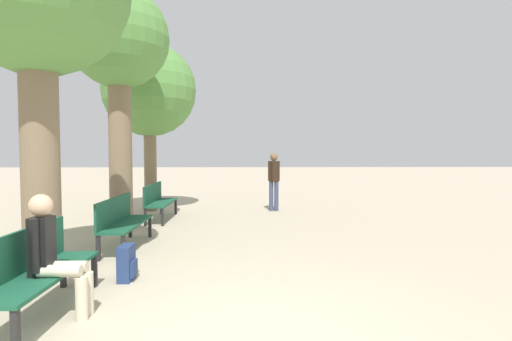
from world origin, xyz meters
TOP-DOWN VIEW (x-y plane):
  - bench_row_0 at (-2.01, 0.70)m, footprint 0.49×1.84m
  - bench_row_1 at (-2.01, 3.67)m, footprint 0.49×1.84m
  - bench_row_2 at (-2.01, 6.63)m, footprint 0.49×1.84m
  - tree_row_1 at (-2.56, 5.44)m, footprint 2.21×2.21m
  - tree_row_2 at (-2.56, 8.20)m, footprint 2.69×2.69m
  - person_seated at (-1.77, 0.63)m, footprint 0.61×0.35m
  - backpack at (-1.37, 1.82)m, footprint 0.21×0.33m
  - pedestrian_near at (1.05, 8.07)m, footprint 0.34×0.29m

SIDE VIEW (x-z plane):
  - backpack at x=-1.37m, z-range 0.00..0.48m
  - bench_row_0 at x=-2.01m, z-range 0.07..0.98m
  - bench_row_1 at x=-2.01m, z-range 0.07..0.98m
  - bench_row_2 at x=-2.01m, z-range 0.07..0.98m
  - person_seated at x=-1.77m, z-range 0.04..1.34m
  - pedestrian_near at x=1.05m, z-range 0.12..1.82m
  - tree_row_2 at x=-2.56m, z-range 1.05..5.92m
  - tree_row_1 at x=-2.56m, z-range 1.38..6.73m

